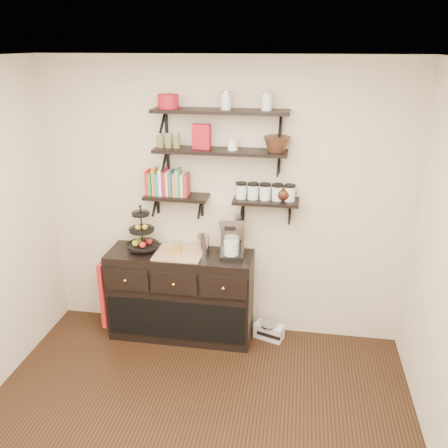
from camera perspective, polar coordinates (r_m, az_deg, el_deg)
ceiling at (r=2.59m, az=-6.91°, el=18.88°), size 3.50×3.50×0.02m
back_wall at (r=4.54m, az=-0.15°, el=2.50°), size 3.50×0.02×2.70m
shelf_top at (r=4.21m, az=-0.46°, el=13.38°), size 1.20×0.27×0.23m
shelf_mid at (r=4.27m, az=-0.45°, el=8.72°), size 1.20×0.27×0.23m
shelf_low_left at (r=4.49m, az=-5.70°, el=3.23°), size 0.60×0.25×0.23m
shelf_low_right at (r=4.35m, az=5.06°, el=2.69°), size 0.60×0.25×0.23m
cookbooks at (r=4.46m, az=-6.43°, el=4.93°), size 0.43×0.15×0.26m
glass_canisters at (r=4.33m, az=4.97°, el=3.78°), size 0.54×0.10×0.13m
sideboard at (r=4.77m, az=-5.19°, el=-8.46°), size 1.40×0.50×0.92m
fruit_stand at (r=4.60m, az=-9.78°, el=-1.46°), size 0.30×0.30×0.45m
candle at (r=4.55m, az=-5.65°, el=-2.90°), size 0.08×0.08×0.08m
coffee_maker at (r=4.42m, az=0.96°, el=-1.59°), size 0.24×0.23×0.41m
thermal_carafe at (r=4.45m, az=-2.50°, el=-2.60°), size 0.11×0.11×0.22m
apron at (r=4.89m, az=-13.90°, el=-7.82°), size 0.04×0.29×0.68m
radio at (r=4.89m, az=5.44°, el=-12.65°), size 0.32×0.24×0.17m
recipe_box at (r=4.27m, az=-2.72°, el=10.46°), size 0.17×0.08×0.22m
walnut_bowl at (r=4.19m, az=6.38°, el=9.54°), size 0.24×0.24×0.13m
ramekins at (r=4.24m, az=1.04°, el=9.54°), size 0.09×0.09×0.10m
teapot at (r=4.32m, az=7.19°, el=3.75°), size 0.20×0.15×0.14m
red_pot at (r=4.30m, az=-6.74°, el=14.46°), size 0.18×0.18×0.12m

